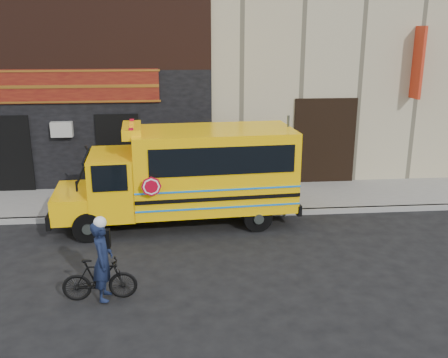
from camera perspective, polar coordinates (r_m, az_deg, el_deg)
ground at (r=12.72m, az=0.34°, el=-8.47°), size 120.00×120.00×0.00m
curb at (r=15.08m, az=-0.62°, el=-4.05°), size 40.00×0.20×0.15m
sidewalk at (r=16.49m, az=-1.04°, el=-2.22°), size 40.00×3.00×0.15m
building at (r=21.96m, az=-2.54°, el=18.48°), size 20.00×10.70×12.00m
school_bus at (r=14.24m, az=-3.88°, el=0.74°), size 7.03×2.72×2.92m
sign_pole at (r=14.72m, az=7.22°, el=1.92°), size 0.11×0.26×3.07m
bicycle at (r=10.81m, az=-14.04°, el=-11.06°), size 1.54×0.48×0.92m
cyclist at (r=10.59m, az=-13.67°, el=-9.30°), size 0.43×0.63×1.70m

